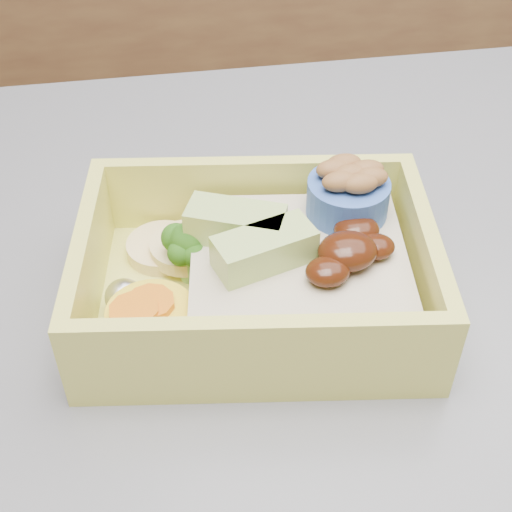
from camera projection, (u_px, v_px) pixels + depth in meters
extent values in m
cube|color=brown|center=(87.00, 86.00, 1.59)|extent=(3.20, 0.60, 0.90)
cube|color=#D7D458|center=(256.00, 299.00, 0.43)|extent=(0.22, 0.17, 0.01)
cube|color=#D7D458|center=(253.00, 192.00, 0.46)|extent=(0.20, 0.04, 0.05)
cube|color=#D7D458|center=(260.00, 355.00, 0.36)|extent=(0.20, 0.04, 0.05)
cube|color=#D7D458|center=(422.00, 260.00, 0.41)|extent=(0.03, 0.13, 0.05)
cube|color=#D7D458|center=(88.00, 267.00, 0.41)|extent=(0.03, 0.13, 0.05)
cube|color=tan|center=(298.00, 274.00, 0.42)|extent=(0.14, 0.13, 0.03)
ellipsoid|color=#321307|center=(348.00, 251.00, 0.39)|extent=(0.04, 0.03, 0.02)
ellipsoid|color=#321307|center=(357.00, 230.00, 0.41)|extent=(0.03, 0.03, 0.01)
ellipsoid|color=#321307|center=(328.00, 271.00, 0.38)|extent=(0.03, 0.02, 0.01)
ellipsoid|color=#321307|center=(375.00, 247.00, 0.40)|extent=(0.02, 0.02, 0.01)
cube|color=#A9C868|center=(264.00, 249.00, 0.39)|extent=(0.06, 0.04, 0.02)
cube|color=#A9C868|center=(236.00, 224.00, 0.41)|extent=(0.06, 0.04, 0.02)
cylinder|color=#7FB260|center=(191.00, 266.00, 0.43)|extent=(0.01, 0.01, 0.02)
sphere|color=#285D15|center=(188.00, 241.00, 0.42)|extent=(0.02, 0.02, 0.02)
sphere|color=#285D15|center=(204.00, 238.00, 0.42)|extent=(0.02, 0.02, 0.02)
sphere|color=#285D15|center=(176.00, 238.00, 0.42)|extent=(0.02, 0.02, 0.02)
sphere|color=#285D15|center=(194.00, 254.00, 0.41)|extent=(0.02, 0.02, 0.02)
sphere|color=#285D15|center=(181.00, 253.00, 0.41)|extent=(0.02, 0.02, 0.02)
sphere|color=#285D15|center=(189.00, 234.00, 0.43)|extent=(0.02, 0.02, 0.02)
cylinder|color=yellow|center=(152.00, 324.00, 0.39)|extent=(0.05, 0.05, 0.02)
cylinder|color=orange|center=(150.00, 303.00, 0.39)|extent=(0.03, 0.03, 0.00)
cylinder|color=orange|center=(134.00, 311.00, 0.38)|extent=(0.03, 0.03, 0.00)
cylinder|color=tan|center=(162.00, 248.00, 0.45)|extent=(0.04, 0.04, 0.01)
cylinder|color=tan|center=(186.00, 248.00, 0.44)|extent=(0.04, 0.04, 0.01)
ellipsoid|color=silver|center=(219.00, 230.00, 0.45)|extent=(0.02, 0.02, 0.02)
ellipsoid|color=silver|center=(124.00, 297.00, 0.41)|extent=(0.02, 0.02, 0.02)
cylinder|color=#3358B0|center=(348.00, 198.00, 0.43)|extent=(0.05, 0.05, 0.02)
ellipsoid|color=brown|center=(350.00, 175.00, 0.41)|extent=(0.02, 0.02, 0.01)
ellipsoid|color=brown|center=(366.00, 170.00, 0.42)|extent=(0.02, 0.02, 0.01)
ellipsoid|color=brown|center=(334.00, 169.00, 0.42)|extent=(0.02, 0.02, 0.01)
ellipsoid|color=brown|center=(360.00, 183.00, 0.41)|extent=(0.02, 0.02, 0.01)
ellipsoid|color=brown|center=(340.00, 182.00, 0.41)|extent=(0.02, 0.02, 0.01)
ellipsoid|color=brown|center=(370.00, 178.00, 0.41)|extent=(0.02, 0.02, 0.01)
ellipsoid|color=brown|center=(344.00, 164.00, 0.42)|extent=(0.02, 0.02, 0.01)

